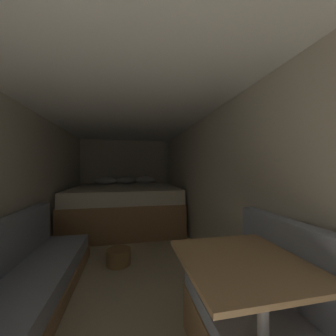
# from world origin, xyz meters

# --- Properties ---
(ground_plane) EXTENTS (7.26, 7.26, 0.00)m
(ground_plane) POSITION_xyz_m (0.00, 1.85, 0.00)
(ground_plane) COLOR beige
(wall_back) EXTENTS (2.34, 0.05, 1.96)m
(wall_back) POSITION_xyz_m (0.00, 4.50, 0.98)
(wall_back) COLOR beige
(wall_back) RESTS_ON ground
(wall_left) EXTENTS (0.05, 5.26, 1.96)m
(wall_left) POSITION_xyz_m (-1.15, 1.85, 0.98)
(wall_left) COLOR beige
(wall_left) RESTS_ON ground
(wall_right) EXTENTS (0.05, 5.26, 1.96)m
(wall_right) POSITION_xyz_m (1.15, 1.85, 0.98)
(wall_right) COLOR beige
(wall_right) RESTS_ON ground
(ceiling_slab) EXTENTS (2.34, 5.26, 0.05)m
(ceiling_slab) POSITION_xyz_m (0.00, 1.85, 1.99)
(ceiling_slab) COLOR white
(ceiling_slab) RESTS_ON wall_left
(bed) EXTENTS (2.12, 1.85, 1.03)m
(bed) POSITION_xyz_m (0.00, 3.52, 0.43)
(bed) COLOR #9E7247
(bed) RESTS_ON ground
(dinette_table) EXTENTS (0.64, 0.66, 0.75)m
(dinette_table) POSITION_xyz_m (0.67, 0.29, 0.64)
(dinette_table) COLOR tan
(dinette_table) RESTS_ON ground
(wicker_basket) EXTENTS (0.31, 0.31, 0.19)m
(wicker_basket) POSITION_xyz_m (-0.06, 1.92, 0.10)
(wicker_basket) COLOR olive
(wicker_basket) RESTS_ON ground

